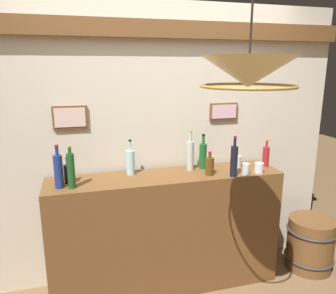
{
  "coord_description": "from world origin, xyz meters",
  "views": [
    {
      "loc": [
        -0.66,
        -1.64,
        1.88
      ],
      "look_at": [
        0.0,
        0.76,
        1.27
      ],
      "focal_mm": 34.91,
      "sensor_mm": 36.0,
      "label": 1
    }
  ],
  "objects_px": {
    "glass_tumbler_highball": "(237,161)",
    "pendant_lamp": "(249,73)",
    "liquor_bottle_gin": "(234,160)",
    "liquor_bottle_vermouth": "(190,155)",
    "liquor_bottle_rum": "(203,155)",
    "liquor_bottle_amaro": "(130,162)",
    "wooden_barrel": "(310,243)",
    "liquor_bottle_mezcal": "(68,173)",
    "liquor_bottle_whiskey": "(71,170)",
    "glass_tumbler_rocks": "(259,168)",
    "liquor_bottle_tequila": "(58,171)",
    "liquor_bottle_rye": "(210,166)",
    "glass_tumbler_shot": "(246,169)",
    "liquor_bottle_brandy": "(266,156)"
  },
  "relations": [
    {
      "from": "liquor_bottle_brandy",
      "to": "glass_tumbler_shot",
      "type": "relative_size",
      "value": 2.57
    },
    {
      "from": "liquor_bottle_whiskey",
      "to": "liquor_bottle_gin",
      "type": "xyz_separation_m",
      "value": [
        1.26,
        -0.07,
        -0.0
      ]
    },
    {
      "from": "liquor_bottle_vermouth",
      "to": "glass_tumbler_rocks",
      "type": "height_order",
      "value": "liquor_bottle_vermouth"
    },
    {
      "from": "liquor_bottle_gin",
      "to": "glass_tumbler_highball",
      "type": "bearing_deg",
      "value": 57.02
    },
    {
      "from": "glass_tumbler_shot",
      "to": "pendant_lamp",
      "type": "height_order",
      "value": "pendant_lamp"
    },
    {
      "from": "liquor_bottle_whiskey",
      "to": "liquor_bottle_mezcal",
      "type": "height_order",
      "value": "liquor_bottle_whiskey"
    },
    {
      "from": "liquor_bottle_amaro",
      "to": "liquor_bottle_gin",
      "type": "relative_size",
      "value": 0.87
    },
    {
      "from": "liquor_bottle_whiskey",
      "to": "pendant_lamp",
      "type": "relative_size",
      "value": 0.6
    },
    {
      "from": "glass_tumbler_rocks",
      "to": "liquor_bottle_vermouth",
      "type": "bearing_deg",
      "value": 157.45
    },
    {
      "from": "liquor_bottle_rum",
      "to": "wooden_barrel",
      "type": "bearing_deg",
      "value": -11.68
    },
    {
      "from": "liquor_bottle_whiskey",
      "to": "liquor_bottle_tequila",
      "type": "bearing_deg",
      "value": 161.6
    },
    {
      "from": "liquor_bottle_tequila",
      "to": "liquor_bottle_vermouth",
      "type": "relative_size",
      "value": 0.94
    },
    {
      "from": "liquor_bottle_amaro",
      "to": "liquor_bottle_whiskey",
      "type": "bearing_deg",
      "value": -156.61
    },
    {
      "from": "liquor_bottle_tequila",
      "to": "glass_tumbler_shot",
      "type": "bearing_deg",
      "value": -3.64
    },
    {
      "from": "liquor_bottle_gin",
      "to": "liquor_bottle_tequila",
      "type": "bearing_deg",
      "value": 175.77
    },
    {
      "from": "liquor_bottle_vermouth",
      "to": "liquor_bottle_rye",
      "type": "xyz_separation_m",
      "value": [
        0.11,
        -0.17,
        -0.06
      ]
    },
    {
      "from": "liquor_bottle_amaro",
      "to": "wooden_barrel",
      "type": "relative_size",
      "value": 0.58
    },
    {
      "from": "liquor_bottle_rum",
      "to": "liquor_bottle_amaro",
      "type": "distance_m",
      "value": 0.63
    },
    {
      "from": "liquor_bottle_mezcal",
      "to": "liquor_bottle_rye",
      "type": "bearing_deg",
      "value": -5.6
    },
    {
      "from": "liquor_bottle_rye",
      "to": "pendant_lamp",
      "type": "xyz_separation_m",
      "value": [
        -0.14,
        -0.81,
        0.76
      ]
    },
    {
      "from": "liquor_bottle_mezcal",
      "to": "liquor_bottle_vermouth",
      "type": "bearing_deg",
      "value": 3.2
    },
    {
      "from": "liquor_bottle_rum",
      "to": "liquor_bottle_gin",
      "type": "xyz_separation_m",
      "value": [
        0.16,
        -0.26,
        0.01
      ]
    },
    {
      "from": "liquor_bottle_gin",
      "to": "liquor_bottle_rye",
      "type": "distance_m",
      "value": 0.2
    },
    {
      "from": "liquor_bottle_whiskey",
      "to": "pendant_lamp",
      "type": "distance_m",
      "value": 1.42
    },
    {
      "from": "liquor_bottle_tequila",
      "to": "pendant_lamp",
      "type": "height_order",
      "value": "pendant_lamp"
    },
    {
      "from": "liquor_bottle_rye",
      "to": "liquor_bottle_tequila",
      "type": "bearing_deg",
      "value": 179.21
    },
    {
      "from": "liquor_bottle_gin",
      "to": "glass_tumbler_rocks",
      "type": "height_order",
      "value": "liquor_bottle_gin"
    },
    {
      "from": "glass_tumbler_highball",
      "to": "pendant_lamp",
      "type": "bearing_deg",
      "value": -115.89
    },
    {
      "from": "liquor_bottle_amaro",
      "to": "glass_tumbler_rocks",
      "type": "distance_m",
      "value": 1.07
    },
    {
      "from": "glass_tumbler_highball",
      "to": "wooden_barrel",
      "type": "bearing_deg",
      "value": -13.56
    },
    {
      "from": "liquor_bottle_tequila",
      "to": "glass_tumbler_rocks",
      "type": "relative_size",
      "value": 3.81
    },
    {
      "from": "liquor_bottle_whiskey",
      "to": "pendant_lamp",
      "type": "bearing_deg",
      "value": -40.01
    },
    {
      "from": "liquor_bottle_rum",
      "to": "liquor_bottle_tequila",
      "type": "xyz_separation_m",
      "value": [
        -1.18,
        -0.16,
        0.01
      ]
    },
    {
      "from": "liquor_bottle_mezcal",
      "to": "liquor_bottle_gin",
      "type": "xyz_separation_m",
      "value": [
        1.29,
        -0.19,
        0.06
      ]
    },
    {
      "from": "liquor_bottle_mezcal",
      "to": "wooden_barrel",
      "type": "bearing_deg",
      "value": -3.79
    },
    {
      "from": "glass_tumbler_highball",
      "to": "liquor_bottle_rum",
      "type": "bearing_deg",
      "value": 172.8
    },
    {
      "from": "liquor_bottle_whiskey",
      "to": "glass_tumbler_highball",
      "type": "distance_m",
      "value": 1.42
    },
    {
      "from": "liquor_bottle_gin",
      "to": "liquor_bottle_amaro",
      "type": "bearing_deg",
      "value": 161.18
    },
    {
      "from": "liquor_bottle_amaro",
      "to": "liquor_bottle_brandy",
      "type": "relative_size",
      "value": 1.18
    },
    {
      "from": "liquor_bottle_amaro",
      "to": "glass_tumbler_shot",
      "type": "height_order",
      "value": "liquor_bottle_amaro"
    },
    {
      "from": "liquor_bottle_rye",
      "to": "glass_tumbler_shot",
      "type": "height_order",
      "value": "liquor_bottle_rye"
    },
    {
      "from": "liquor_bottle_amaro",
      "to": "wooden_barrel",
      "type": "xyz_separation_m",
      "value": [
        1.66,
        -0.22,
        -0.88
      ]
    },
    {
      "from": "liquor_bottle_rum",
      "to": "liquor_bottle_gin",
      "type": "height_order",
      "value": "liquor_bottle_gin"
    },
    {
      "from": "liquor_bottle_tequila",
      "to": "glass_tumbler_shot",
      "type": "height_order",
      "value": "liquor_bottle_tequila"
    },
    {
      "from": "liquor_bottle_rum",
      "to": "liquor_bottle_rye",
      "type": "bearing_deg",
      "value": -93.41
    },
    {
      "from": "liquor_bottle_gin",
      "to": "liquor_bottle_vermouth",
      "type": "height_order",
      "value": "liquor_bottle_vermouth"
    },
    {
      "from": "liquor_bottle_mezcal",
      "to": "liquor_bottle_whiskey",
      "type": "bearing_deg",
      "value": -77.27
    },
    {
      "from": "liquor_bottle_amaro",
      "to": "liquor_bottle_rye",
      "type": "relative_size",
      "value": 1.48
    },
    {
      "from": "liquor_bottle_rum",
      "to": "liquor_bottle_mezcal",
      "type": "relative_size",
      "value": 1.51
    },
    {
      "from": "liquor_bottle_gin",
      "to": "glass_tumbler_rocks",
      "type": "relative_size",
      "value": 3.93
    }
  ]
}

